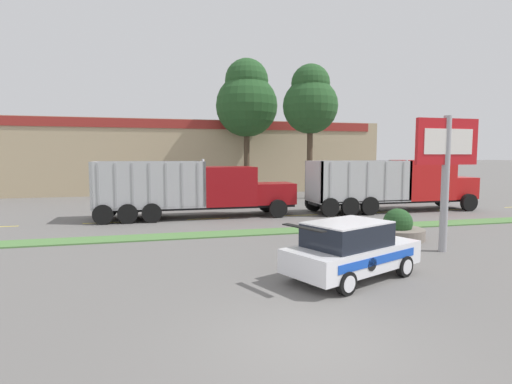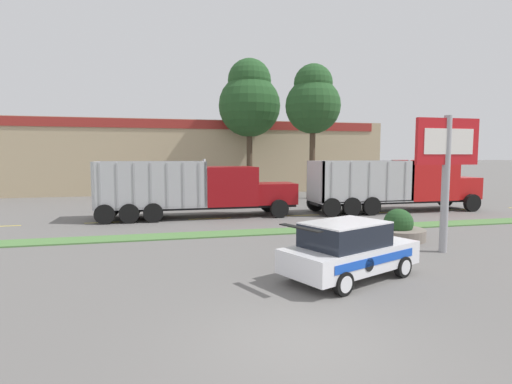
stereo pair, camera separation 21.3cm
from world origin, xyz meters
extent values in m
plane|color=slate|center=(0.00, 0.00, 0.00)|extent=(600.00, 600.00, 0.00)
cube|color=#517F42|center=(0.00, 10.70, 0.03)|extent=(120.00, 1.37, 0.06)
cube|color=yellow|center=(-5.35, 15.39, 0.00)|extent=(2.40, 0.14, 0.01)
cube|color=yellow|center=(0.05, 15.39, 0.00)|extent=(2.40, 0.14, 0.01)
cube|color=yellow|center=(5.45, 15.39, 0.00)|extent=(2.40, 0.14, 0.01)
cube|color=yellow|center=(10.85, 15.39, 0.00)|extent=(2.40, 0.14, 0.01)
cube|color=yellow|center=(16.25, 15.39, 0.00)|extent=(2.40, 0.14, 0.01)
cube|color=black|center=(12.01, 15.69, 0.64)|extent=(11.20, 1.39, 0.18)
cube|color=red|center=(16.64, 15.69, 1.43)|extent=(1.93, 2.07, 1.39)
cube|color=#B7B7BC|center=(17.64, 15.69, 1.43)|extent=(0.06, 1.77, 1.18)
cube|color=red|center=(14.04, 15.69, 2.00)|extent=(3.29, 2.52, 2.53)
cube|color=black|center=(15.70, 15.69, 2.44)|extent=(0.04, 2.15, 1.14)
cylinder|color=silver|center=(12.30, 14.87, 2.64)|extent=(0.14, 0.14, 1.28)
cube|color=#B7B7BC|center=(9.40, 15.69, 0.79)|extent=(5.99, 2.52, 0.12)
cube|color=#B7B7BC|center=(12.32, 15.69, 2.01)|extent=(0.16, 2.52, 2.44)
cube|color=#B7B7BC|center=(6.49, 15.69, 2.01)|extent=(0.16, 2.52, 2.44)
cube|color=#B7B7BC|center=(9.40, 14.51, 2.01)|extent=(5.99, 0.16, 2.44)
cube|color=#B7B7BC|center=(9.40, 16.87, 2.01)|extent=(5.99, 0.16, 2.44)
cube|color=#A3A3A8|center=(7.01, 14.41, 2.01)|extent=(0.10, 0.04, 2.32)
cube|color=#A3A3A8|center=(8.21, 14.41, 2.01)|extent=(0.10, 0.04, 2.32)
cube|color=#A3A3A8|center=(9.40, 14.41, 2.01)|extent=(0.10, 0.04, 2.32)
cube|color=#A3A3A8|center=(10.60, 14.41, 2.01)|extent=(0.10, 0.04, 2.32)
cube|color=#A3A3A8|center=(11.80, 14.41, 2.01)|extent=(0.10, 0.04, 2.32)
cylinder|color=black|center=(16.64, 14.45, 0.55)|extent=(1.11, 0.30, 1.11)
cylinder|color=black|center=(16.64, 16.93, 0.55)|extent=(1.11, 0.30, 1.11)
cylinder|color=black|center=(7.01, 14.45, 0.55)|extent=(1.11, 0.30, 1.11)
cylinder|color=black|center=(7.01, 16.93, 0.55)|extent=(1.11, 0.30, 1.11)
cylinder|color=black|center=(8.30, 14.45, 0.55)|extent=(1.11, 0.30, 1.11)
cylinder|color=black|center=(8.30, 16.93, 0.55)|extent=(1.11, 0.30, 1.11)
cylinder|color=black|center=(9.58, 14.45, 0.55)|extent=(1.11, 0.30, 1.11)
cylinder|color=black|center=(9.58, 16.93, 0.55)|extent=(1.11, 0.30, 1.11)
cube|color=black|center=(-0.44, 16.07, 0.61)|extent=(11.24, 1.40, 0.18)
cube|color=maroon|center=(3.98, 16.07, 1.30)|extent=(2.41, 2.08, 1.21)
cube|color=#B7B7BC|center=(5.21, 16.07, 1.30)|extent=(0.06, 1.78, 1.03)
cube|color=maroon|center=(1.32, 16.07, 1.80)|extent=(2.91, 2.54, 2.21)
cube|color=black|center=(2.79, 16.07, 2.19)|extent=(0.04, 2.16, 0.99)
cylinder|color=silver|center=(-0.24, 15.24, 2.58)|extent=(0.14, 0.14, 1.56)
cube|color=#ADADB2|center=(-3.10, 16.07, 0.76)|extent=(5.92, 2.54, 0.12)
cube|color=#ADADB2|center=(-0.22, 16.07, 1.99)|extent=(0.16, 2.54, 2.47)
cube|color=#ADADB2|center=(-5.98, 16.07, 1.99)|extent=(0.16, 2.54, 2.47)
cube|color=#ADADB2|center=(-3.10, 14.88, 1.99)|extent=(5.92, 0.16, 2.47)
cube|color=#ADADB2|center=(-3.10, 17.26, 1.99)|extent=(5.92, 0.16, 2.47)
cube|color=#99999E|center=(-5.64, 14.78, 1.99)|extent=(0.10, 0.04, 2.35)
cube|color=#99999E|center=(-4.79, 14.78, 1.99)|extent=(0.10, 0.04, 2.35)
cube|color=#99999E|center=(-3.94, 14.78, 1.99)|extent=(0.10, 0.04, 2.35)
cube|color=#99999E|center=(-3.10, 14.78, 1.99)|extent=(0.10, 0.04, 2.35)
cube|color=#99999E|center=(-2.25, 14.78, 1.99)|extent=(0.10, 0.04, 2.35)
cube|color=#99999E|center=(-1.41, 14.78, 1.99)|extent=(0.10, 0.04, 2.35)
cube|color=#99999E|center=(-0.56, 14.78, 1.99)|extent=(0.10, 0.04, 2.35)
cylinder|color=black|center=(3.98, 14.82, 0.52)|extent=(1.04, 0.30, 1.04)
cylinder|color=black|center=(3.98, 17.32, 0.52)|extent=(1.04, 0.30, 1.04)
cylinder|color=black|center=(-5.46, 14.82, 0.52)|extent=(1.04, 0.30, 1.04)
cylinder|color=black|center=(-5.46, 17.32, 0.52)|extent=(1.04, 0.30, 1.04)
cylinder|color=black|center=(-4.24, 14.82, 0.52)|extent=(1.04, 0.30, 1.04)
cylinder|color=black|center=(-4.24, 17.32, 0.52)|extent=(1.04, 0.30, 1.04)
cylinder|color=black|center=(-3.02, 14.82, 0.52)|extent=(1.04, 0.30, 1.04)
cylinder|color=black|center=(-3.02, 17.32, 0.52)|extent=(1.04, 0.30, 1.04)
cube|color=white|center=(2.70, 3.48, 0.64)|extent=(4.53, 3.30, 0.67)
cube|color=black|center=(2.47, 3.38, 1.30)|extent=(2.73, 2.36, 0.65)
cube|color=white|center=(2.47, 3.38, 1.64)|extent=(2.73, 2.36, 0.04)
cube|color=black|center=(0.88, 2.70, 1.68)|extent=(0.75, 1.40, 0.03)
cube|color=blue|center=(3.06, 2.64, 0.71)|extent=(3.06, 1.32, 0.23)
cylinder|color=black|center=(2.77, 2.52, 0.64)|extent=(0.34, 0.15, 0.37)
cylinder|color=black|center=(4.22, 3.20, 0.31)|extent=(0.65, 0.43, 0.62)
cylinder|color=silver|center=(4.26, 3.10, 0.31)|extent=(0.40, 0.18, 0.43)
cylinder|color=black|center=(3.54, 4.78, 0.31)|extent=(0.65, 0.43, 0.62)
cylinder|color=silver|center=(3.50, 4.88, 0.31)|extent=(0.40, 0.18, 0.43)
cylinder|color=black|center=(1.85, 2.18, 0.31)|extent=(0.65, 0.43, 0.62)
cylinder|color=silver|center=(1.89, 2.08, 0.31)|extent=(0.40, 0.18, 0.43)
cylinder|color=black|center=(1.17, 3.76, 0.31)|extent=(0.65, 0.43, 0.62)
cylinder|color=silver|center=(1.13, 3.86, 0.31)|extent=(0.40, 0.18, 0.43)
cylinder|color=#9E9EA3|center=(7.47, 5.59, 2.49)|extent=(0.28, 0.28, 4.97)
cube|color=red|center=(7.47, 5.59, 4.04)|extent=(2.52, 0.16, 1.66)
cube|color=white|center=(7.47, 5.50, 4.04)|extent=(2.01, 0.02, 0.91)
cylinder|color=slate|center=(7.13, 7.92, 0.23)|extent=(2.22, 2.22, 0.46)
sphere|color=#234C23|center=(7.13, 7.92, 0.71)|extent=(1.22, 1.22, 1.22)
cube|color=tan|center=(-2.22, 36.32, 3.44)|extent=(43.29, 12.00, 6.87)
cube|color=maroon|center=(-2.22, 30.27, 6.42)|extent=(41.12, 0.10, 0.80)
cylinder|color=#473828|center=(9.63, 24.24, 3.18)|extent=(0.47, 0.47, 6.36)
sphere|color=#234C23|center=(9.63, 24.24, 7.60)|extent=(4.51, 4.51, 4.51)
sphere|color=#234C23|center=(9.63, 24.24, 9.41)|extent=(3.16, 3.16, 3.16)
cylinder|color=#473828|center=(5.26, 28.56, 3.24)|extent=(0.52, 0.52, 6.49)
sphere|color=#234C23|center=(5.26, 28.56, 8.01)|extent=(5.53, 5.53, 5.53)
sphere|color=#234C23|center=(5.26, 28.56, 10.22)|extent=(3.87, 3.87, 3.87)
camera|label=1|loc=(-2.77, -6.81, 3.52)|focal=28.00mm
camera|label=2|loc=(-2.56, -6.86, 3.52)|focal=28.00mm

